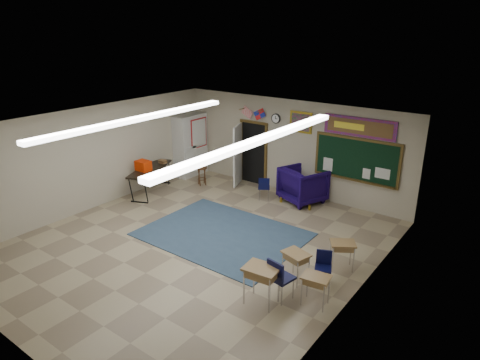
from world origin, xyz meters
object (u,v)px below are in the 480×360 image
Objects in this scene: wingback_armchair at (303,185)px; folding_table at (150,179)px; student_desk_front_left at (296,265)px; wooden_stool at (202,176)px; student_desk_front_right at (342,254)px.

folding_table is at bearing 49.64° from wingback_armchair.
student_desk_front_left is 1.05× the size of wooden_stool.
wooden_stool is (-6.03, 2.15, -0.04)m from student_desk_front_right.
folding_table reaches higher than wooden_stool.
wingback_armchair reaches higher than wooden_stool.
wingback_armchair is at bearing 98.12° from student_desk_front_right.
student_desk_front_left is 0.31× the size of folding_table.
student_desk_front_left reaches higher than student_desk_front_right.
student_desk_front_left reaches higher than wooden_stool.
wingback_armchair is 3.90m from student_desk_front_right.
student_desk_front_right is 1.08× the size of wooden_stool.
student_desk_front_left is 0.97× the size of student_desk_front_right.
folding_table is 3.39× the size of wooden_stool.
folding_table is at bearing -119.28° from wooden_stool.
wooden_stool is at bearing 34.12° from wingback_armchair.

